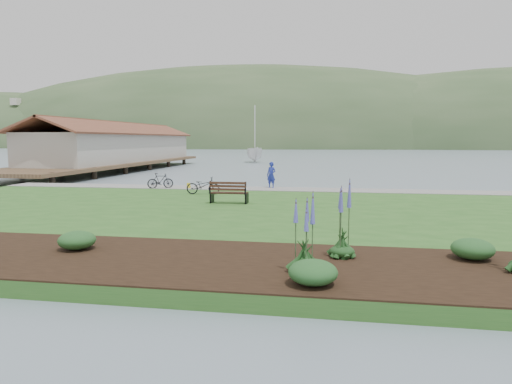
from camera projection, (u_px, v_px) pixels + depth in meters
ground at (247, 214)px, 21.03m from camera, size 600.00×600.00×0.00m
lawn at (238, 216)px, 19.05m from camera, size 34.00×20.00×0.40m
shoreline_path at (268, 189)px, 27.74m from camera, size 34.00×2.20×0.03m
garden_bed at (292, 265)px, 10.88m from camera, size 24.00×4.40×0.04m
far_hillside at (374, 148)px, 184.16m from camera, size 580.00×80.00×38.00m
pier_pavilion at (118, 146)px, 51.03m from camera, size 8.00×36.00×5.40m
park_bench at (229, 192)px, 21.44m from camera, size 1.77×0.73×1.09m
person at (271, 173)px, 28.20m from camera, size 0.83×0.71×1.91m
bicycle_a at (203, 186)px, 25.08m from camera, size 0.84×1.90×0.96m
bicycle_b at (160, 181)px, 28.03m from camera, size 1.14×1.60×0.95m
sailboat at (255, 162)px, 68.47m from camera, size 12.46×12.60×26.95m
pannier at (189, 186)px, 28.16m from camera, size 0.30×0.35×0.32m
echium_0 at (305, 239)px, 10.15m from camera, size 0.62×0.62×1.89m
echium_1 at (343, 225)px, 11.43m from camera, size 0.62×0.62×2.16m
shrub_0 at (77, 240)px, 12.32m from camera, size 0.99×0.99×0.50m
shrub_1 at (313, 272)px, 9.32m from camera, size 1.02×1.02×0.51m
shrub_2 at (473, 249)px, 11.31m from camera, size 1.03×1.03×0.52m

